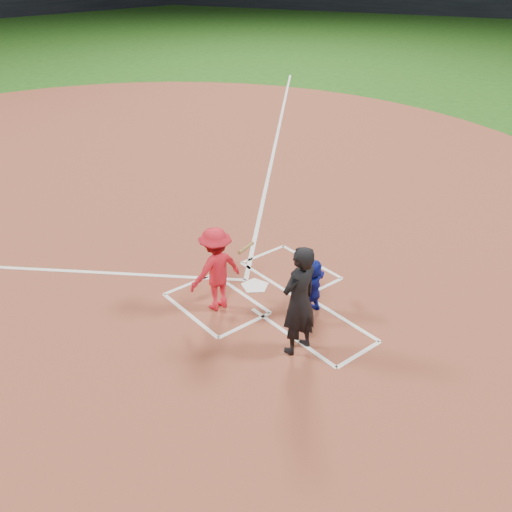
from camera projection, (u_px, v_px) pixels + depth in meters
ground at (255, 287)px, 11.59m from camera, size 120.00×120.00×0.00m
home_plate_dirt at (117, 196)px, 15.63m from camera, size 28.00×28.00×0.01m
home_plate at (255, 286)px, 11.58m from camera, size 0.60×0.60×0.02m
catcher at (312, 286)px, 10.54m from camera, size 1.09×0.56×1.12m
umpire at (299, 301)px, 9.34m from camera, size 0.75×0.52×2.00m
chalk_markings at (129, 204)px, 15.14m from camera, size 28.35×17.32×0.01m
batter_at_plate at (216, 269)px, 10.55m from camera, size 1.51×0.74×1.66m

